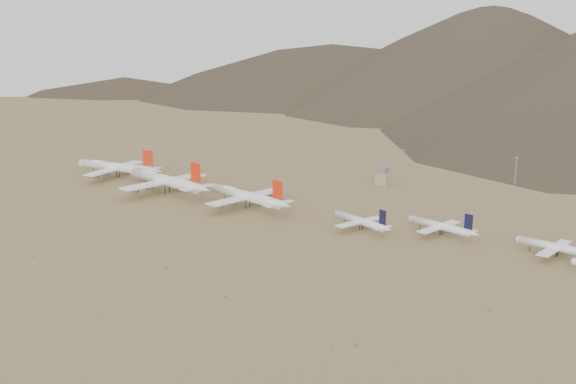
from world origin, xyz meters
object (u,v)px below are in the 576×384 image
Objects in this scene: widebody_centre at (166,180)px; narrowbody_b at (442,226)px; widebody_west at (117,167)px; widebody_east at (247,196)px; narrowbody_a at (362,221)px; control_tower at (383,177)px.

widebody_centre reaches higher than narrowbody_b.
widebody_west reaches higher than narrowbody_b.
widebody_east is at bearing -160.59° from narrowbody_b.
narrowbody_a is at bearing 8.89° from widebody_centre.
widebody_west is 0.90× the size of widebody_centre.
narrowbody_b is 3.56× the size of control_tower.
narrowbody_b is 115.01m from control_tower.
narrowbody_b is at bearing 13.71° from widebody_centre.
narrowbody_a is at bearing -69.83° from control_tower.
narrowbody_b is at bearing 17.41° from widebody_east.
widebody_centre reaches higher than widebody_west.
widebody_centre is 1.16× the size of widebody_east.
widebody_west is 125.37m from widebody_east.
widebody_centre is at bearing -162.37° from narrowbody_a.
widebody_centre is 181.50m from narrowbody_b.
widebody_centre is (59.68, -14.68, 0.85)m from widebody_west.
control_tower is (-75.87, 86.43, 0.66)m from narrowbody_b.
widebody_east is 1.66× the size of narrowbody_a.
widebody_west reaches higher than narrowbody_a.
widebody_centre is at bearing -21.00° from widebody_west.
widebody_east reaches higher than narrowbody_a.
narrowbody_b is at bearing -48.72° from control_tower.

